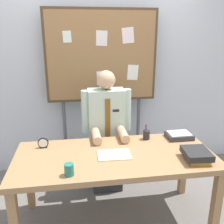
{
  "coord_description": "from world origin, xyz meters",
  "views": [
    {
      "loc": [
        -0.34,
        -2.03,
        1.81
      ],
      "look_at": [
        0.0,
        0.18,
        1.08
      ],
      "focal_mm": 40.21,
      "sensor_mm": 36.0,
      "label": 1
    }
  ],
  "objects": [
    {
      "name": "bulletin_board",
      "position": [
        0.0,
        1.0,
        1.49
      ],
      "size": [
        1.34,
        0.09,
        2.07
      ],
      "color": "#4C3823",
      "rests_on": "ground_plane"
    },
    {
      "name": "open_notebook",
      "position": [
        -0.01,
        -0.02,
        0.74
      ],
      "size": [
        0.3,
        0.22,
        0.01
      ],
      "primitive_type": "cube",
      "rotation": [
        0.0,
        0.0,
        -0.03
      ],
      "color": "#F4EFCC",
      "rests_on": "desk"
    },
    {
      "name": "pen_holder",
      "position": [
        0.38,
        0.29,
        0.78
      ],
      "size": [
        0.07,
        0.07,
        0.16
      ],
      "color": "#262626",
      "rests_on": "desk"
    },
    {
      "name": "desk_clock",
      "position": [
        -0.66,
        0.24,
        0.78
      ],
      "size": [
        0.1,
        0.04,
        0.1
      ],
      "color": "black",
      "rests_on": "desk"
    },
    {
      "name": "person",
      "position": [
        0.0,
        0.59,
        0.66
      ],
      "size": [
        0.55,
        0.56,
        1.41
      ],
      "color": "#2D2D33",
      "rests_on": "ground_plane"
    },
    {
      "name": "coffee_mug",
      "position": [
        -0.41,
        -0.29,
        0.78
      ],
      "size": [
        0.08,
        0.08,
        0.1
      ],
      "primitive_type": "cylinder",
      "color": "#267266",
      "rests_on": "desk"
    },
    {
      "name": "back_wall",
      "position": [
        0.0,
        1.2,
        1.35
      ],
      "size": [
        6.4,
        0.08,
        2.7
      ],
      "primitive_type": "cube",
      "color": "silver",
      "rests_on": "ground_plane"
    },
    {
      "name": "desk",
      "position": [
        0.0,
        0.0,
        0.65
      ],
      "size": [
        1.82,
        0.81,
        0.73
      ],
      "color": "#9E754C",
      "rests_on": "ground_plane"
    },
    {
      "name": "ground_plane",
      "position": [
        0.0,
        0.0,
        0.0
      ],
      "size": [
        12.0,
        12.0,
        0.0
      ],
      "primitive_type": "plane",
      "color": "slate"
    },
    {
      "name": "paper_tray",
      "position": [
        0.73,
        0.27,
        0.76
      ],
      "size": [
        0.26,
        0.2,
        0.06
      ],
      "color": "#333338",
      "rests_on": "desk"
    },
    {
      "name": "book_stack",
      "position": [
        0.69,
        -0.21,
        0.78
      ],
      "size": [
        0.24,
        0.27,
        0.09
      ],
      "color": "olive",
      "rests_on": "desk"
    }
  ]
}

